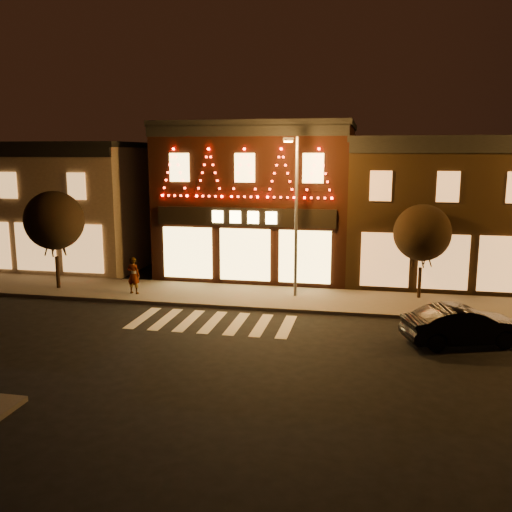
% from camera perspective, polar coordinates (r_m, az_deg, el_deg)
% --- Properties ---
extents(ground, '(120.00, 120.00, 0.00)m').
position_cam_1_polar(ground, '(19.11, -7.78, -10.23)').
color(ground, black).
rests_on(ground, ground).
extents(sidewalk_far, '(44.00, 4.00, 0.15)m').
position_cam_1_polar(sidewalk_far, '(26.03, 2.25, -4.31)').
color(sidewalk_far, '#47423D').
rests_on(sidewalk_far, ground).
extents(building_left, '(12.20, 8.28, 7.30)m').
position_cam_1_polar(building_left, '(36.36, -20.15, 5.06)').
color(building_left, '#766654').
rests_on(building_left, ground).
extents(building_pulp, '(10.20, 8.34, 8.30)m').
position_cam_1_polar(building_pulp, '(31.50, 0.47, 5.86)').
color(building_pulp, black).
rests_on(building_pulp, ground).
extents(building_right_a, '(9.20, 8.28, 7.50)m').
position_cam_1_polar(building_right_a, '(31.16, 17.94, 4.55)').
color(building_right_a, '#302010').
rests_on(building_right_a, ground).
extents(streetlamp_mid, '(0.50, 1.67, 7.27)m').
position_cam_1_polar(streetlamp_mid, '(25.24, 4.02, 5.24)').
color(streetlamp_mid, '#59595E').
rests_on(streetlamp_mid, sidewalk_far).
extents(tree_left, '(2.86, 2.86, 4.77)m').
position_cam_1_polar(tree_left, '(28.78, -19.91, 3.43)').
color(tree_left, black).
rests_on(tree_left, sidewalk_far).
extents(tree_right, '(2.57, 2.57, 4.30)m').
position_cam_1_polar(tree_right, '(26.31, 16.62, 2.28)').
color(tree_right, black).
rests_on(tree_right, sidewalk_far).
extents(dark_sedan, '(4.47, 2.73, 1.39)m').
position_cam_1_polar(dark_sedan, '(21.28, 20.41, -6.67)').
color(dark_sedan, black).
rests_on(dark_sedan, ground).
extents(pedestrian, '(0.70, 0.51, 1.75)m').
position_cam_1_polar(pedestrian, '(26.96, -12.40, -1.94)').
color(pedestrian, gray).
rests_on(pedestrian, sidewalk_far).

